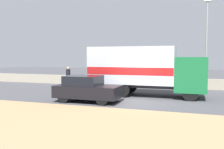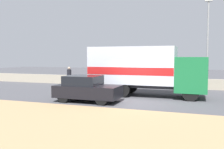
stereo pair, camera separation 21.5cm
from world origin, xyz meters
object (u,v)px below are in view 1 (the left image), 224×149
box_truck (143,69)px  street_lamp (207,38)px  pedestrian (68,76)px  car_hatchback (87,89)px

box_truck → street_lamp: bearing=46.6°
street_lamp → pedestrian: size_ratio=4.04×
street_lamp → car_hatchback: (-6.86, -7.59, -3.36)m
car_hatchback → pedestrian: pedestrian is taller
street_lamp → car_hatchback: size_ratio=1.86×
street_lamp → box_truck: 6.45m
pedestrian → car_hatchback: bearing=-52.9°
box_truck → pedestrian: bearing=158.6°
box_truck → pedestrian: 7.89m
box_truck → pedestrian: size_ratio=4.35×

